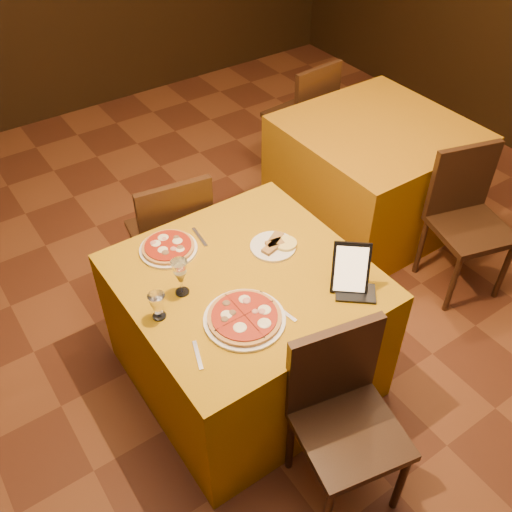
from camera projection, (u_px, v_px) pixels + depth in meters
floor at (282, 364)px, 3.21m from camera, size 6.00×7.00×0.01m
main_table at (246, 328)px, 2.91m from camera, size 1.10×1.10×0.75m
side_table at (372, 175)px, 3.95m from camera, size 1.10×1.10×0.75m
chair_main_near at (350, 433)px, 2.38m from camera, size 0.43×0.43×0.91m
chair_main_far at (169, 233)px, 3.35m from camera, size 0.48×0.48×0.91m
chair_side_near at (471, 229)px, 3.38m from camera, size 0.58×0.58×0.91m
chair_side_far at (298, 116)px, 4.41m from camera, size 0.51×0.51×0.91m
pizza_near at (245, 318)px, 2.44m from camera, size 0.36×0.36×0.03m
pizza_far at (168, 248)px, 2.78m from camera, size 0.28×0.28×0.03m
cutlet_dish at (273, 246)px, 2.80m from camera, size 0.23×0.23×0.03m
wine_glass at (181, 277)px, 2.52m from camera, size 0.10×0.10×0.19m
water_glass at (158, 306)px, 2.43m from camera, size 0.08×0.08×0.13m
tablet at (351, 268)px, 2.52m from camera, size 0.19×0.18×0.23m
knife at (279, 309)px, 2.50m from camera, size 0.05×0.20×0.01m
fork_near at (198, 355)px, 2.31m from camera, size 0.07×0.15×0.01m
fork_far at (200, 237)px, 2.86m from camera, size 0.04×0.16×0.01m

